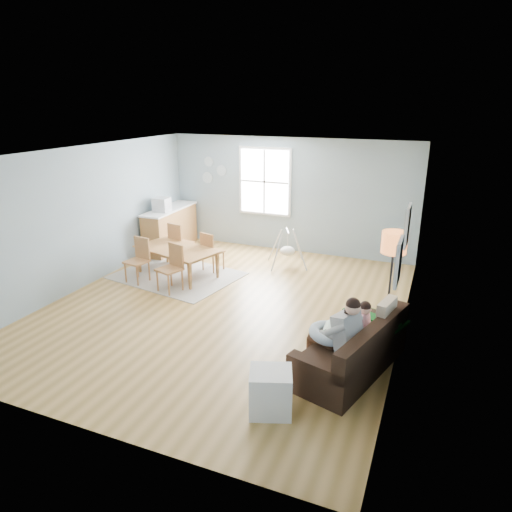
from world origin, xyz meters
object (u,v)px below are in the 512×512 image
at_px(father, 338,333).
at_px(chair_se, 172,265).
at_px(baby_swing, 287,250).
at_px(storage_cube, 270,392).
at_px(counter, 170,228).
at_px(chair_ne, 210,250).
at_px(monitor, 162,205).
at_px(toddler, 358,321).
at_px(chair_sw, 139,257).
at_px(dining_table, 176,262).
at_px(floor_lamp, 393,252).
at_px(chair_nw, 179,241).
at_px(sofa, 354,353).

height_order(father, chair_se, father).
bearing_deg(baby_swing, storage_cube, -73.83).
bearing_deg(counter, chair_ne, -31.92).
bearing_deg(chair_ne, monitor, 157.44).
relative_size(toddler, chair_sw, 0.88).
xyz_separation_m(father, chair_se, (-3.57, 1.71, -0.13)).
relative_size(dining_table, chair_sw, 1.89).
relative_size(dining_table, counter, 0.92).
bearing_deg(chair_sw, storage_cube, -36.43).
bearing_deg(floor_lamp, chair_se, 172.22).
xyz_separation_m(father, toddler, (0.18, 0.42, 0.01)).
xyz_separation_m(floor_lamp, chair_nw, (-4.73, 1.89, -0.92)).
xyz_separation_m(sofa, toddler, (-0.02, 0.19, 0.38)).
xyz_separation_m(floor_lamp, chair_ne, (-3.87, 1.75, -0.97)).
bearing_deg(toddler, floor_lamp, 67.02).
bearing_deg(father, sofa, 48.94).
bearing_deg(toddler, dining_table, 154.37).
relative_size(counter, baby_swing, 1.74).
bearing_deg(toddler, chair_ne, 145.09).
height_order(sofa, counter, counter).
xyz_separation_m(floor_lamp, storage_cube, (-1.05, -2.16, -1.18)).
relative_size(floor_lamp, monitor, 4.89).
distance_m(chair_se, counter, 2.63).
distance_m(storage_cube, chair_sw, 4.84).
xyz_separation_m(chair_se, counter, (-1.44, 2.21, 0.00)).
bearing_deg(chair_se, counter, 123.08).
distance_m(chair_sw, baby_swing, 3.17).
relative_size(monitor, baby_swing, 0.34).
distance_m(toddler, chair_sw, 4.85).
height_order(storage_cube, chair_ne, chair_ne).
distance_m(sofa, floor_lamp, 1.54).
distance_m(floor_lamp, chair_nw, 5.18).
bearing_deg(toddler, counter, 146.01).
height_order(chair_nw, baby_swing, chair_nw).
xyz_separation_m(sofa, dining_table, (-4.10, 2.16, 0.03)).
height_order(chair_sw, chair_se, chair_se).
bearing_deg(sofa, monitor, 147.14).
bearing_deg(counter, sofa, -35.36).
height_order(chair_sw, monitor, monitor).
relative_size(chair_ne, monitor, 2.40).
bearing_deg(chair_ne, dining_table, -135.39).
height_order(sofa, monitor, monitor).
distance_m(dining_table, baby_swing, 2.43).
bearing_deg(storage_cube, monitor, 134.05).
bearing_deg(sofa, baby_swing, 120.85).
relative_size(sofa, chair_nw, 2.17).
distance_m(father, toddler, 0.45).
xyz_separation_m(sofa, chair_sw, (-4.64, 1.64, 0.24)).
bearing_deg(monitor, chair_ne, -22.56).
distance_m(father, chair_nw, 5.22).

